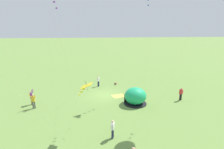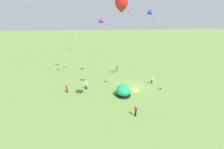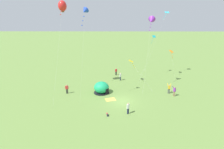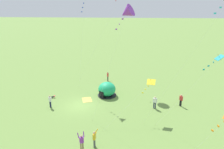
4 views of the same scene
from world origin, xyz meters
name	(u,v)px [view 3 (image 3 of 4)]	position (x,y,z in m)	size (l,w,h in m)	color
ground_plane	(122,101)	(0.00, 0.00, 0.00)	(300.00, 300.00, 0.00)	olive
popup_tent	(101,88)	(-3.56, 3.34, 1.00)	(2.81, 2.81, 2.10)	#1EAD6B
picnic_blanket	(110,99)	(-1.88, 0.59, 0.01)	(1.70, 1.30, 0.01)	gold
toddler_crawling	(107,115)	(-2.21, -4.48, 0.18)	(0.37, 0.55, 0.32)	black
person_arms_raised	(169,88)	(8.60, 3.22, 1.00)	(0.68, 0.51, 1.89)	#4C4C51
person_far_back	(67,89)	(-9.75, 2.95, 0.96)	(0.58, 0.32, 1.72)	black
person_watching_sky	(128,108)	(0.71, -3.89, 0.96)	(0.43, 0.46, 1.72)	#1E2347
person_center_field	(116,71)	(-0.81, 13.62, 0.96)	(0.51, 0.41, 1.72)	black
person_flying_kite	(174,91)	(9.19, 2.07, 1.00)	(0.63, 0.72, 1.89)	#8C7251
person_with_toddler	(120,76)	(0.10, 10.03, 0.96)	(0.37, 0.55, 1.72)	#1E2347
kite_yellow	(132,62)	(2.30, 8.97, 4.38)	(4.24, 6.01, 4.97)	silver
kite_blue	(85,11)	(-5.46, 0.17, 13.94)	(1.86, 2.46, 14.52)	silver
kite_cyan	(166,15)	(9.65, 13.24, 13.65)	(6.42, 5.69, 14.52)	silver
kite_purple	(151,21)	(5.20, 6.06, 12.57)	(2.32, 4.78, 13.39)	silver
kite_orange	(171,52)	(11.83, 13.71, 5.49)	(1.22, 4.97, 6.09)	silver
kite_teal	(153,39)	(7.47, 13.87, 8.60)	(3.81, 4.78, 9.29)	silver
kite_red	(62,6)	(-10.03, 5.41, 14.93)	(1.41, 8.34, 15.82)	silver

